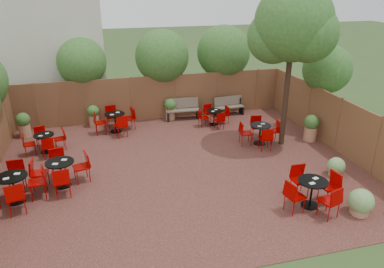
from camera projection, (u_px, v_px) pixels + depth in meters
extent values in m
plane|color=#354F23|center=(180.00, 168.00, 12.46)|extent=(80.00, 80.00, 0.00)
cube|color=#391B17|center=(180.00, 168.00, 12.45)|extent=(12.00, 10.00, 0.02)
cube|color=brown|center=(155.00, 98.00, 16.53)|extent=(12.00, 0.08, 2.00)
cube|color=brown|center=(338.00, 125.00, 13.47)|extent=(0.08, 10.00, 2.00)
cube|color=beige|center=(46.00, 24.00, 16.99)|extent=(5.00, 4.00, 8.00)
sphere|color=#2D5F1E|center=(82.00, 62.00, 15.82)|extent=(2.10, 2.10, 2.10)
sphere|color=#2D5F1E|center=(162.00, 56.00, 16.51)|extent=(2.42, 2.42, 2.42)
sphere|color=#2D5F1E|center=(224.00, 52.00, 17.37)|extent=(2.52, 2.52, 2.52)
sphere|color=#2D5F1E|center=(327.00, 69.00, 14.77)|extent=(1.96, 1.96, 1.96)
cylinder|color=black|center=(287.00, 84.00, 13.36)|extent=(0.25, 0.25, 4.79)
sphere|color=#2D5F1E|center=(294.00, 22.00, 12.52)|extent=(2.71, 2.71, 2.71)
sphere|color=#2D5F1E|center=(274.00, 37.00, 12.97)|extent=(1.90, 1.90, 1.90)
sphere|color=#2D5F1E|center=(309.00, 33.00, 12.39)|extent=(1.98, 1.98, 1.98)
cube|color=brown|center=(183.00, 110.00, 16.61)|extent=(1.56, 0.56, 0.05)
cube|color=brown|center=(182.00, 103.00, 16.69)|extent=(1.54, 0.21, 0.46)
cube|color=black|center=(168.00, 116.00, 16.54)|extent=(0.09, 0.46, 0.41)
cube|color=black|center=(197.00, 114.00, 16.87)|extent=(0.09, 0.46, 0.41)
cube|color=brown|center=(229.00, 107.00, 17.15)|extent=(1.42, 0.53, 0.05)
cube|color=brown|center=(228.00, 101.00, 17.22)|extent=(1.39, 0.22, 0.42)
cube|color=black|center=(216.00, 112.00, 17.09)|extent=(0.09, 0.42, 0.37)
cube|color=black|center=(241.00, 110.00, 17.38)|extent=(0.09, 0.42, 0.37)
cylinder|color=black|center=(46.00, 152.00, 13.57)|extent=(0.42, 0.42, 0.03)
cylinder|color=black|center=(45.00, 143.00, 13.44)|extent=(0.05, 0.05, 0.66)
cylinder|color=black|center=(44.00, 135.00, 13.31)|extent=(0.72, 0.72, 0.03)
cube|color=white|center=(47.00, 133.00, 13.39)|extent=(0.16, 0.13, 0.01)
cube|color=white|center=(40.00, 136.00, 13.18)|extent=(0.16, 0.13, 0.01)
cylinder|color=black|center=(63.00, 185.00, 11.36)|extent=(0.49, 0.49, 0.03)
cylinder|color=black|center=(61.00, 174.00, 11.20)|extent=(0.06, 0.06, 0.78)
cylinder|color=black|center=(59.00, 162.00, 11.05)|extent=(0.85, 0.85, 0.03)
cube|color=white|center=(64.00, 160.00, 11.15)|extent=(0.17, 0.12, 0.02)
cube|color=white|center=(55.00, 164.00, 10.89)|extent=(0.17, 0.12, 0.02)
cylinder|color=black|center=(309.00, 205.00, 10.35)|extent=(0.48, 0.48, 0.03)
cylinder|color=black|center=(311.00, 193.00, 10.20)|extent=(0.05, 0.05, 0.76)
cylinder|color=black|center=(313.00, 181.00, 10.05)|extent=(0.83, 0.83, 0.03)
cube|color=white|center=(316.00, 178.00, 10.15)|extent=(0.17, 0.13, 0.02)
cube|color=white|center=(312.00, 183.00, 9.90)|extent=(0.17, 0.13, 0.02)
cylinder|color=black|center=(17.00, 201.00, 10.55)|extent=(0.49, 0.49, 0.03)
cylinder|color=black|center=(14.00, 189.00, 10.40)|extent=(0.06, 0.06, 0.78)
cylinder|color=black|center=(11.00, 177.00, 10.24)|extent=(0.85, 0.85, 0.03)
cube|color=white|center=(17.00, 174.00, 10.34)|extent=(0.16, 0.12, 0.02)
cube|color=white|center=(6.00, 179.00, 10.09)|extent=(0.16, 0.12, 0.02)
cylinder|color=black|center=(116.00, 131.00, 15.40)|extent=(0.48, 0.48, 0.03)
cylinder|color=black|center=(115.00, 123.00, 15.25)|extent=(0.05, 0.05, 0.76)
cylinder|color=black|center=(115.00, 114.00, 15.09)|extent=(0.83, 0.83, 0.03)
cube|color=white|center=(118.00, 112.00, 15.19)|extent=(0.17, 0.13, 0.02)
cube|color=white|center=(112.00, 115.00, 14.94)|extent=(0.17, 0.13, 0.02)
cylinder|color=black|center=(214.00, 124.00, 16.13)|extent=(0.39, 0.39, 0.03)
cylinder|color=black|center=(214.00, 118.00, 16.01)|extent=(0.04, 0.04, 0.63)
cylinder|color=black|center=(214.00, 111.00, 15.88)|extent=(0.68, 0.68, 0.03)
cube|color=white|center=(216.00, 110.00, 15.97)|extent=(0.13, 0.10, 0.01)
cube|color=white|center=(213.00, 111.00, 15.76)|extent=(0.13, 0.10, 0.01)
cylinder|color=black|center=(259.00, 143.00, 14.29)|extent=(0.46, 0.46, 0.03)
cylinder|color=black|center=(260.00, 134.00, 14.15)|extent=(0.05, 0.05, 0.73)
cylinder|color=black|center=(261.00, 125.00, 14.00)|extent=(0.79, 0.79, 0.03)
cube|color=white|center=(263.00, 124.00, 14.10)|extent=(0.15, 0.11, 0.02)
cube|color=white|center=(260.00, 126.00, 13.86)|extent=(0.15, 0.11, 0.02)
cylinder|color=#A97354|center=(94.00, 121.00, 15.91)|extent=(0.43, 0.43, 0.49)
sphere|color=#2D5F1E|center=(93.00, 111.00, 15.74)|extent=(0.52, 0.52, 0.52)
cylinder|color=#A97354|center=(170.00, 114.00, 16.69)|extent=(0.44, 0.44, 0.50)
sphere|color=#2D5F1E|center=(170.00, 105.00, 16.52)|extent=(0.53, 0.53, 0.53)
cylinder|color=#A97354|center=(25.00, 130.00, 14.83)|extent=(0.46, 0.46, 0.53)
sphere|color=#2D5F1E|center=(23.00, 120.00, 14.64)|extent=(0.55, 0.55, 0.55)
cylinder|color=#A97354|center=(310.00, 134.00, 14.50)|extent=(0.48, 0.48, 0.55)
sphere|color=#2D5F1E|center=(312.00, 122.00, 14.31)|extent=(0.57, 0.57, 0.57)
cylinder|color=#A97354|center=(359.00, 210.00, 9.97)|extent=(0.50, 0.50, 0.23)
sphere|color=#67954D|center=(361.00, 201.00, 9.86)|extent=(0.68, 0.68, 0.68)
cylinder|color=#A97354|center=(335.00, 172.00, 11.96)|extent=(0.42, 0.42, 0.19)
sphere|color=#67954D|center=(336.00, 166.00, 11.86)|extent=(0.57, 0.57, 0.57)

